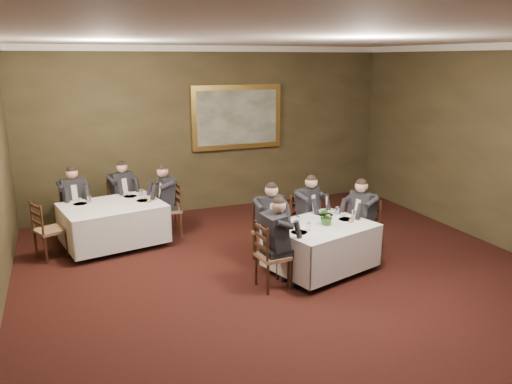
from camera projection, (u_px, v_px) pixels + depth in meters
ground at (322, 306)px, 6.74m from camera, size 10.00×10.00×0.00m
ceiling at (332, 36)px, 5.83m from camera, size 8.00×10.00×0.10m
back_wall at (212, 130)px, 10.78m from camera, size 8.00×0.10×3.50m
crown_molding at (332, 41)px, 5.85m from camera, size 8.00×10.00×0.12m
table_main at (321, 244)px, 7.77m from camera, size 1.81×1.56×0.67m
table_second at (113, 222)px, 8.83m from camera, size 1.91×1.60×0.67m
chair_main_backleft at (269, 245)px, 8.18m from camera, size 0.46×0.45×1.00m
diner_main_backleft at (269, 232)px, 8.11m from camera, size 0.44×0.50×1.35m
chair_main_backright at (305, 235)px, 8.66m from camera, size 0.58×0.57×1.00m
diner_main_backright at (306, 222)px, 8.59m from camera, size 0.57×0.61×1.35m
chair_main_endleft at (272, 269)px, 7.24m from camera, size 0.45×0.47×1.00m
diner_main_endleft at (273, 254)px, 7.19m from camera, size 0.51×0.44×1.35m
chair_main_endright at (362, 240)px, 8.38m from camera, size 0.52×0.53×1.00m
diner_main_endright at (362, 228)px, 8.32m from camera, size 0.56×0.51×1.35m
chair_sec_backleft at (76, 222)px, 9.34m from camera, size 0.51×0.50×1.00m
diner_sec_backleft at (75, 210)px, 9.27m from camera, size 0.49×0.55×1.35m
chair_sec_backright at (123, 214)px, 9.82m from camera, size 0.57×0.55×1.00m
diner_sec_backright at (122, 203)px, 9.75m from camera, size 0.55×0.59×1.35m
chair_sec_endright at (170, 220)px, 9.43m from camera, size 0.43×0.45×1.00m
diner_sec_endright at (169, 209)px, 9.37m from camera, size 0.49×0.43×1.35m
chair_sec_endleft at (50, 242)px, 8.31m from camera, size 0.57×0.58×1.00m
centerpiece at (327, 215)px, 7.65m from camera, size 0.35×0.34×0.31m
candlestick at (326, 213)px, 7.76m from camera, size 0.06×0.06×0.43m
place_setting_table_main at (290, 222)px, 7.73m from camera, size 0.33×0.31×0.14m
place_setting_table_second at (83, 201)px, 8.83m from camera, size 0.33×0.31×0.14m
painting at (237, 117)px, 10.85m from camera, size 2.03×0.09×1.39m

